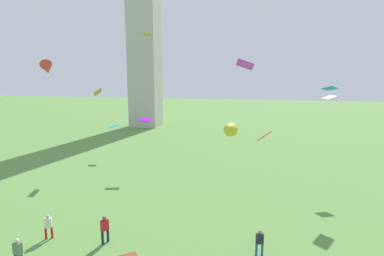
{
  "coord_description": "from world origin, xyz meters",
  "views": [
    {
      "loc": [
        6.24,
        -5.84,
        10.49
      ],
      "look_at": [
        1.18,
        19.4,
        5.92
      ],
      "focal_mm": 29.09,
      "sensor_mm": 36.0,
      "label": 1
    }
  ],
  "objects": [
    {
      "name": "person_1",
      "position": [
        -2.6,
        10.67,
        1.0
      ],
      "size": [
        0.45,
        0.53,
        1.77
      ],
      "rotation": [
        0.0,
        0.0,
        1.07
      ],
      "color": "#1E2333",
      "rests_on": "ground_plane"
    },
    {
      "name": "person_2",
      "position": [
        -6.38,
        10.42,
        0.92
      ],
      "size": [
        0.49,
        0.42,
        1.63
      ],
      "rotation": [
        0.0,
        0.0,
        3.65
      ],
      "color": "red",
      "rests_on": "ground_plane"
    },
    {
      "name": "person_3",
      "position": [
        6.83,
        11.16,
        0.9
      ],
      "size": [
        0.47,
        0.35,
        1.58
      ],
      "rotation": [
        0.0,
        0.0,
        3.46
      ],
      "color": "#235693",
      "rests_on": "ground_plane"
    },
    {
      "name": "person_4",
      "position": [
        -6.0,
        7.35,
        1.0
      ],
      "size": [
        0.54,
        0.32,
        1.76
      ],
      "rotation": [
        0.0,
        0.0,
        3.02
      ],
      "color": "#2D3338",
      "rests_on": "ground_plane"
    },
    {
      "name": "kite_flying_0",
      "position": [
        7.01,
        15.8,
        6.19
      ],
      "size": [
        1.02,
        1.15,
        0.7
      ],
      "rotation": [
        0.0,
        0.0,
        3.9
      ],
      "color": "#DB4D0D"
    },
    {
      "name": "kite_flying_1",
      "position": [
        -2.55,
        19.42,
        13.57
      ],
      "size": [
        0.81,
        1.07,
        0.14
      ],
      "rotation": [
        0.0,
        0.0,
        4.85
      ],
      "color": "orange"
    },
    {
      "name": "kite_flying_2",
      "position": [
        -5.12,
        25.39,
        5.56
      ],
      "size": [
        1.3,
        1.0,
        0.43
      ],
      "rotation": [
        0.0,
        0.0,
        0.17
      ],
      "color": "#A10CEF"
    },
    {
      "name": "kite_flying_3",
      "position": [
        4.61,
        15.81,
        6.66
      ],
      "size": [
        1.09,
        1.72,
        1.43
      ],
      "rotation": [
        0.0,
        0.0,
        6.24
      ],
      "color": "gold"
    },
    {
      "name": "kite_flying_4",
      "position": [
        -10.94,
        29.89,
        3.94
      ],
      "size": [
        1.39,
        1.25,
        0.47
      ],
      "rotation": [
        0.0,
        0.0,
        0.53
      ],
      "color": "#21D0BA"
    },
    {
      "name": "kite_flying_5",
      "position": [
        -10.87,
        26.14,
        8.36
      ],
      "size": [
        1.26,
        1.67,
        1.02
      ],
      "rotation": [
        0.0,
        0.0,
        2.06
      ],
      "color": "#C28728"
    },
    {
      "name": "kite_flying_6",
      "position": [
        12.73,
        23.49,
        9.14
      ],
      "size": [
        1.49,
        1.58,
        0.51
      ],
      "rotation": [
        0.0,
        0.0,
        4.14
      ],
      "color": "#0F82CA"
    },
    {
      "name": "kite_flying_9",
      "position": [
        5.62,
        13.52,
        10.99
      ],
      "size": [
        1.12,
        0.67,
        0.72
      ],
      "rotation": [
        0.0,
        0.0,
        3.18
      ],
      "color": "#CE35E9"
    },
    {
      "name": "kite_flying_10",
      "position": [
        -9.44,
        15.77,
        10.8
      ],
      "size": [
        1.51,
        1.76,
        1.42
      ],
      "rotation": [
        0.0,
        0.0,
        3.64
      ],
      "color": "red"
    },
    {
      "name": "kite_flying_11",
      "position": [
        13.4,
        26.43,
        8.13
      ],
      "size": [
        1.48,
        1.36,
        0.4
      ],
      "rotation": [
        0.0,
        0.0,
        0.58
      ],
      "color": "red"
    }
  ]
}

